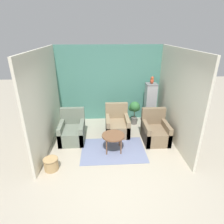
% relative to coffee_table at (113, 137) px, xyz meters
% --- Properties ---
extents(ground_plane, '(20.00, 20.00, 0.00)m').
position_rel_coffee_table_xyz_m(ground_plane, '(-0.00, -1.04, -0.45)').
color(ground_plane, '#B2A893').
rests_on(ground_plane, ground).
extents(wall_back_accent, '(3.82, 0.06, 2.73)m').
position_rel_coffee_table_xyz_m(wall_back_accent, '(-0.00, 2.18, 0.91)').
color(wall_back_accent, '#4C897A').
rests_on(wall_back_accent, ground_plane).
extents(wall_left, '(0.06, 3.19, 2.73)m').
position_rel_coffee_table_xyz_m(wall_left, '(-1.88, 0.55, 0.91)').
color(wall_left, beige).
rests_on(wall_left, ground_plane).
extents(wall_right, '(0.06, 3.19, 2.73)m').
position_rel_coffee_table_xyz_m(wall_right, '(1.88, 0.55, 0.91)').
color(wall_right, beige).
rests_on(wall_right, ground_plane).
extents(area_rug, '(1.80, 1.28, 0.01)m').
position_rel_coffee_table_xyz_m(area_rug, '(0.00, 0.00, -0.44)').
color(area_rug, slate).
rests_on(area_rug, ground_plane).
extents(coffee_table, '(0.63, 0.63, 0.50)m').
position_rel_coffee_table_xyz_m(coffee_table, '(0.00, 0.00, 0.00)').
color(coffee_table, brown).
rests_on(coffee_table, ground_plane).
extents(armchair_left, '(0.74, 0.88, 0.95)m').
position_rel_coffee_table_xyz_m(armchair_left, '(-1.22, 0.65, -0.16)').
color(armchair_left, slate).
rests_on(armchair_left, ground_plane).
extents(armchair_right, '(0.74, 0.88, 0.95)m').
position_rel_coffee_table_xyz_m(armchair_right, '(1.32, 0.47, -0.16)').
color(armchair_right, '#7A664C').
rests_on(armchair_right, ground_plane).
extents(armchair_middle, '(0.74, 0.88, 0.95)m').
position_rel_coffee_table_xyz_m(armchair_middle, '(0.20, 0.98, -0.16)').
color(armchair_middle, '#8E7A5B').
rests_on(armchair_middle, ground_plane).
extents(birdcage, '(0.51, 0.51, 1.48)m').
position_rel_coffee_table_xyz_m(birdcage, '(1.45, 1.72, 0.25)').
color(birdcage, slate).
rests_on(birdcage, ground_plane).
extents(parrot, '(0.12, 0.22, 0.26)m').
position_rel_coffee_table_xyz_m(parrot, '(1.45, 1.72, 1.14)').
color(parrot, '#D14C2D').
rests_on(parrot, birdcage).
extents(potted_plant, '(0.41, 0.37, 0.86)m').
position_rel_coffee_table_xyz_m(potted_plant, '(0.87, 1.63, 0.13)').
color(potted_plant, '#66605B').
rests_on(potted_plant, ground_plane).
extents(wicker_basket, '(0.36, 0.36, 0.31)m').
position_rel_coffee_table_xyz_m(wicker_basket, '(-1.57, -0.70, -0.29)').
color(wicker_basket, tan).
rests_on(wicker_basket, ground_plane).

